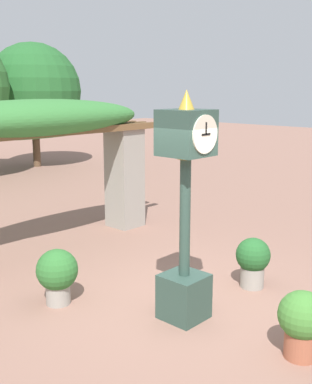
{
  "coord_description": "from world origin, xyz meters",
  "views": [
    {
      "loc": [
        -4.88,
        -3.96,
        2.97
      ],
      "look_at": [
        -0.34,
        0.26,
        1.62
      ],
      "focal_mm": 45.0,
      "sensor_mm": 36.0,
      "label": 1
    }
  ],
  "objects_px": {
    "pedestal_clock": "(185,212)",
    "potted_plant_far_left": "(302,321)",
    "potted_plant_near_right": "(253,260)",
    "potted_plant_near_left": "(57,273)"
  },
  "relations": [
    {
      "from": "pedestal_clock",
      "to": "potted_plant_far_left",
      "type": "height_order",
      "value": "pedestal_clock"
    },
    {
      "from": "pedestal_clock",
      "to": "potted_plant_near_right",
      "type": "bearing_deg",
      "value": -4.54
    },
    {
      "from": "potted_plant_near_left",
      "to": "potted_plant_near_right",
      "type": "relative_size",
      "value": 1.03
    },
    {
      "from": "pedestal_clock",
      "to": "potted_plant_near_right",
      "type": "distance_m",
      "value": 1.8
    },
    {
      "from": "pedestal_clock",
      "to": "potted_plant_near_left",
      "type": "xyz_separation_m",
      "value": [
        -0.88,
        1.56,
        -0.99
      ]
    },
    {
      "from": "pedestal_clock",
      "to": "potted_plant_near_right",
      "type": "relative_size",
      "value": 3.83
    },
    {
      "from": "pedestal_clock",
      "to": "potted_plant_far_left",
      "type": "relative_size",
      "value": 3.76
    },
    {
      "from": "potted_plant_near_left",
      "to": "potted_plant_far_left",
      "type": "height_order",
      "value": "potted_plant_near_left"
    },
    {
      "from": "pedestal_clock",
      "to": "potted_plant_near_right",
      "type": "height_order",
      "value": "pedestal_clock"
    },
    {
      "from": "potted_plant_near_right",
      "to": "pedestal_clock",
      "type": "bearing_deg",
      "value": 175.46
    }
  ]
}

